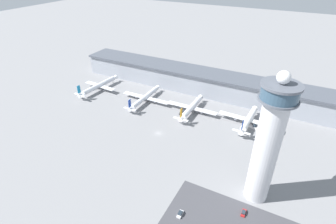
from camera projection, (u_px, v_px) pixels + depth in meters
name	position (u px, v px, depth m)	size (l,w,h in m)	color
ground_plane	(159.00, 133.00, 170.75)	(1000.00, 1000.00, 0.00)	gray
terminal_building	(199.00, 81.00, 219.18)	(215.81, 25.00, 18.15)	#9399A3
control_tower	(268.00, 141.00, 110.27)	(15.46, 15.46, 64.25)	silver
airplane_gate_alpha	(99.00, 86.00, 222.80)	(31.24, 44.40, 12.64)	silver
airplane_gate_bravo	(145.00, 98.00, 205.29)	(40.31, 42.86, 11.50)	silver
airplane_gate_charlie	(191.00, 108.00, 191.26)	(38.21, 38.02, 12.36)	white
airplane_gate_delta	(249.00, 120.00, 176.19)	(41.81, 35.65, 13.28)	white
service_truck_catering	(182.00, 112.00, 191.66)	(2.83, 6.60, 2.55)	black
service_truck_fuel	(254.00, 127.00, 175.04)	(6.39, 3.88, 3.14)	black
car_grey_coupe	(180.00, 214.00, 116.90)	(2.07, 4.32, 1.58)	black
car_maroon_suv	(244.00, 213.00, 117.50)	(1.77, 4.25, 1.37)	black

